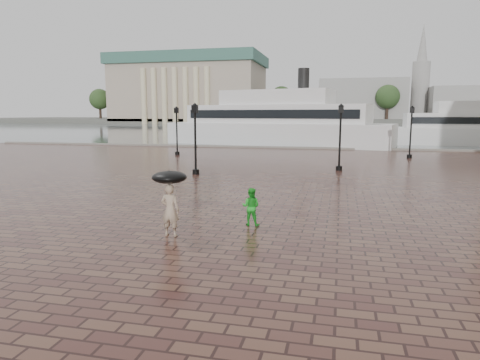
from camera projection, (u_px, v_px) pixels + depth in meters
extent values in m
plane|color=#3A1E1A|center=(258.00, 214.00, 16.65)|extent=(300.00, 300.00, 0.00)
plane|color=#485358|center=(328.00, 129.00, 105.14)|extent=(240.00, 240.00, 0.00)
cube|color=slate|center=(312.00, 149.00, 47.43)|extent=(80.00, 0.60, 0.30)
cube|color=#4C4C47|center=(333.00, 121.00, 170.39)|extent=(300.00, 60.00, 2.00)
cube|color=gray|center=(190.00, 93.00, 166.72)|extent=(55.00, 30.00, 22.00)
cube|color=#325C4F|center=(189.00, 61.00, 164.87)|extent=(57.00, 32.00, 4.00)
cube|color=gray|center=(361.00, 99.00, 157.28)|extent=(30.00, 22.00, 14.00)
cube|color=gray|center=(465.00, 103.00, 149.60)|extent=(25.00, 22.00, 11.00)
cylinder|color=gray|center=(420.00, 91.00, 152.30)|extent=(6.00, 6.00, 20.00)
cone|color=gray|center=(423.00, 50.00, 150.15)|extent=(5.00, 5.00, 18.00)
cylinder|color=#2D2119|center=(100.00, 113.00, 169.13)|extent=(1.00, 1.00, 8.00)
sphere|color=#253C1B|center=(100.00, 99.00, 168.28)|extent=(8.00, 8.00, 8.00)
cylinder|color=#2D2119|center=(186.00, 113.00, 160.99)|extent=(1.00, 1.00, 8.00)
sphere|color=#253C1B|center=(186.00, 98.00, 160.14)|extent=(8.00, 8.00, 8.00)
cylinder|color=#2D2119|center=(281.00, 113.00, 152.84)|extent=(1.00, 1.00, 8.00)
sphere|color=#253C1B|center=(281.00, 98.00, 152.00)|extent=(8.00, 8.00, 8.00)
cylinder|color=#2D2119|center=(387.00, 113.00, 144.70)|extent=(1.00, 1.00, 8.00)
sphere|color=#253C1B|center=(388.00, 97.00, 143.85)|extent=(8.00, 8.00, 8.00)
cylinder|color=black|center=(196.00, 172.00, 27.60)|extent=(0.44, 0.44, 0.30)
cylinder|color=black|center=(195.00, 143.00, 27.32)|extent=(0.14, 0.14, 4.00)
cube|color=black|center=(195.00, 109.00, 26.99)|extent=(0.35, 0.35, 0.50)
sphere|color=beige|center=(195.00, 109.00, 26.99)|extent=(0.28, 0.28, 0.28)
cylinder|color=black|center=(339.00, 168.00, 29.41)|extent=(0.44, 0.44, 0.30)
cylinder|color=black|center=(340.00, 141.00, 29.13)|extent=(0.14, 0.14, 4.00)
cube|color=black|center=(341.00, 109.00, 28.80)|extent=(0.35, 0.35, 0.50)
sphere|color=beige|center=(341.00, 109.00, 28.80)|extent=(0.28, 0.28, 0.28)
cylinder|color=black|center=(177.00, 153.00, 40.50)|extent=(0.44, 0.44, 0.30)
cylinder|color=black|center=(177.00, 134.00, 40.22)|extent=(0.14, 0.14, 4.00)
cube|color=black|center=(176.00, 110.00, 39.89)|extent=(0.35, 0.35, 0.50)
sphere|color=beige|center=(176.00, 110.00, 39.89)|extent=(0.28, 0.28, 0.28)
cylinder|color=black|center=(409.00, 156.00, 37.68)|extent=(0.44, 0.44, 0.30)
cylinder|color=black|center=(411.00, 135.00, 37.39)|extent=(0.14, 0.14, 4.00)
cube|color=black|center=(412.00, 110.00, 37.06)|extent=(0.35, 0.35, 0.50)
sphere|color=beige|center=(412.00, 110.00, 37.06)|extent=(0.28, 0.28, 0.28)
imported|color=tan|center=(170.00, 210.00, 13.53)|extent=(0.62, 0.42, 1.68)
imported|color=green|center=(251.00, 207.00, 14.87)|extent=(0.67, 0.54, 1.32)
cube|color=silver|center=(276.00, 134.00, 53.28)|extent=(28.79, 12.50, 2.69)
cube|color=silver|center=(277.00, 114.00, 52.90)|extent=(23.12, 10.43, 2.24)
cube|color=silver|center=(277.00, 97.00, 52.59)|extent=(14.23, 7.88, 1.79)
cylinder|color=black|center=(304.00, 80.00, 50.85)|extent=(1.34, 1.34, 2.69)
cube|color=black|center=(268.00, 114.00, 50.25)|extent=(20.82, 4.60, 1.01)
cube|color=black|center=(285.00, 114.00, 55.54)|extent=(20.82, 4.60, 1.01)
cube|color=black|center=(477.00, 120.00, 54.57)|extent=(17.01, 0.59, 0.81)
cylinder|color=black|center=(170.00, 192.00, 13.44)|extent=(0.02, 0.02, 0.95)
ellipsoid|color=black|center=(169.00, 177.00, 13.37)|extent=(1.10, 1.10, 0.39)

